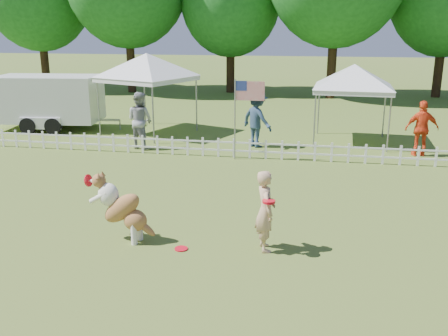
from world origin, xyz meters
name	(u,v)px	position (x,y,z in m)	size (l,w,h in m)	color
ground	(185,255)	(0.00, 0.00, 0.00)	(120.00, 120.00, 0.00)	#446520
picket_fence	(242,148)	(0.00, 7.00, 0.30)	(22.00, 0.08, 0.60)	white
handler	(265,211)	(1.39, 0.52, 0.76)	(0.55, 0.36, 1.52)	tan
dog	(123,208)	(-1.33, 0.44, 0.65)	(1.27, 0.42, 1.31)	brown
frisbee_on_turf	(181,249)	(-0.14, 0.23, 0.01)	(0.25, 0.25, 0.02)	red
canopy_tent_left	(148,95)	(-4.06, 10.10, 1.47)	(2.85, 2.85, 2.94)	silver
canopy_tent_right	(352,105)	(3.45, 9.84, 1.34)	(2.59, 2.59, 2.67)	silver
cargo_trailer	(49,102)	(-8.16, 10.09, 1.08)	(4.90, 2.15, 2.15)	white
flag_pole	(235,120)	(-0.20, 6.82, 1.23)	(0.95, 0.10, 2.47)	gray
spectator_a	(140,120)	(-3.53, 7.65, 0.95)	(0.92, 0.72, 1.90)	gray
spectator_b	(257,119)	(0.28, 8.57, 0.96)	(1.24, 0.71, 1.91)	#263A51
spectator_c	(422,129)	(5.53, 8.27, 0.88)	(1.03, 0.43, 1.76)	red
tree_far_left	(39,0)	(-15.00, 22.00, 5.50)	(6.60, 6.60, 11.00)	#18561B
tree_center_left	(231,9)	(-3.00, 22.50, 4.90)	(6.00, 6.00, 9.80)	#18561B
tree_right	(446,2)	(9.00, 22.50, 5.20)	(6.20, 6.20, 10.40)	#18561B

